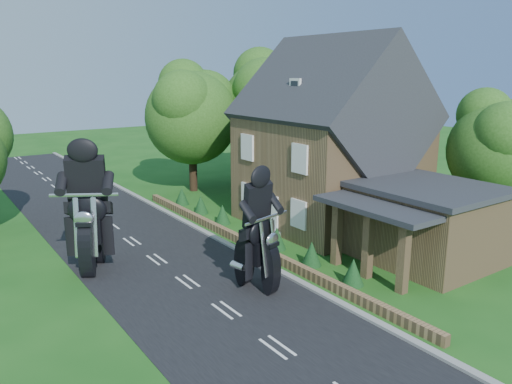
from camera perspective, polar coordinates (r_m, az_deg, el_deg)
ground at (r=18.28m, az=-3.42°, el=-13.36°), size 120.00×120.00×0.00m
road at (r=18.28m, az=-3.42°, el=-13.33°), size 7.00×80.00×0.02m
kerb at (r=20.20m, az=5.58°, el=-10.48°), size 0.30×80.00×0.12m
garden_wall at (r=24.22m, az=-0.94°, el=-5.89°), size 0.30×22.00×0.40m
house at (r=27.78m, az=8.54°, el=5.31°), size 9.54×8.64×10.24m
annex at (r=23.46m, az=18.65°, el=-3.25°), size 7.05×5.94×3.44m
tree_annex_side at (r=29.39m, az=26.21°, el=5.20°), size 5.64×5.20×7.48m
tree_house_right at (r=33.88m, az=13.20°, el=8.02°), size 6.51×6.00×8.40m
tree_behind_house at (r=37.69m, az=2.06°, el=10.49°), size 7.81×7.20×10.08m
tree_behind_left at (r=35.32m, az=-6.87°, el=9.38°), size 6.94×6.40×9.16m
shrub_a at (r=20.40m, az=11.04°, el=-8.93°), size 0.90×0.90×1.10m
shrub_b at (r=22.07m, az=6.36°, el=-6.99°), size 0.90×0.90×1.10m
shrub_c at (r=23.89m, az=2.40°, el=-5.29°), size 0.90×0.90×1.10m
shrub_d at (r=27.84m, az=-3.85°, el=-2.54°), size 0.90×0.90×1.10m
shrub_e at (r=29.93m, az=-6.32°, el=-1.44°), size 0.90×0.90×1.10m
shrub_f at (r=32.08m, az=-8.47°, el=-0.48°), size 0.90×0.90×1.10m
motorcycle_lead at (r=19.55m, az=0.15°, el=-9.09°), size 0.76×1.64×1.48m
motorcycle_follow at (r=22.39m, az=-18.23°, el=-6.49°), size 1.33×1.81×1.71m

